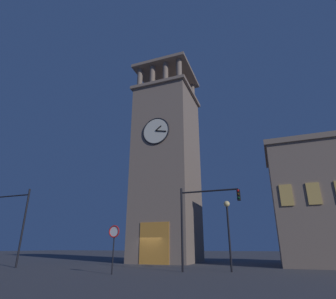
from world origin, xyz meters
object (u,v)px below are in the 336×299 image
Objects in this scene: traffic_signal_near at (201,212)px; street_lamp at (228,221)px; clocktower at (167,167)px; traffic_signal_mid at (14,214)px; no_horn_sign at (114,235)px.

traffic_signal_near is 1.20× the size of street_lamp.
traffic_signal_mid is at bearing 47.94° from clocktower.
clocktower reaches higher than no_horn_sign.
traffic_signal_near is 2.15m from street_lamp.
street_lamp is 1.64× the size of no_horn_sign.
no_horn_sign is at bearing 32.66° from traffic_signal_near.
traffic_signal_near is at bearing -147.34° from no_horn_sign.
traffic_signal_near is 6.19m from no_horn_sign.
clocktower is 16.77m from traffic_signal_mid.
street_lamp is at bearing -145.35° from traffic_signal_near.
traffic_signal_mid is (10.34, 11.46, -6.54)m from clocktower.
traffic_signal_near is 1.96× the size of no_horn_sign.
traffic_signal_mid is 1.36× the size of street_lamp.
clocktower reaches higher than traffic_signal_near.
traffic_signal_near is (-6.57, 10.47, -6.98)m from clocktower.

